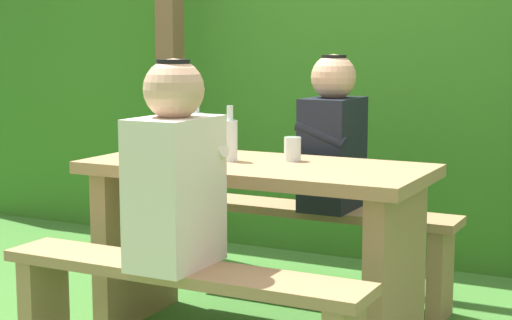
# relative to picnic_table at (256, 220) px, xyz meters

# --- Properties ---
(hedge_backdrop) EXTENTS (6.40, 0.80, 2.15)m
(hedge_backdrop) POSITION_rel_picnic_table_xyz_m (0.00, 1.81, 0.57)
(hedge_backdrop) COLOR #337220
(hedge_backdrop) RESTS_ON ground_plane
(pergola_post_left) EXTENTS (0.12, 0.12, 2.16)m
(pergola_post_left) POSITION_rel_picnic_table_xyz_m (-1.10, 1.07, 0.57)
(pergola_post_left) COLOR brown
(pergola_post_left) RESTS_ON ground_plane
(picnic_table) EXTENTS (1.40, 0.64, 0.74)m
(picnic_table) POSITION_rel_picnic_table_xyz_m (0.00, 0.00, 0.00)
(picnic_table) COLOR #9E7A51
(picnic_table) RESTS_ON ground_plane
(bench_near) EXTENTS (1.40, 0.24, 0.46)m
(bench_near) POSITION_rel_picnic_table_xyz_m (0.00, -0.59, -0.18)
(bench_near) COLOR #9E7A51
(bench_near) RESTS_ON ground_plane
(bench_far) EXTENTS (1.40, 0.24, 0.46)m
(bench_far) POSITION_rel_picnic_table_xyz_m (0.00, 0.59, -0.18)
(bench_far) COLOR #9E7A51
(bench_far) RESTS_ON ground_plane
(person_white_shirt) EXTENTS (0.25, 0.35, 0.72)m
(person_white_shirt) POSITION_rel_picnic_table_xyz_m (-0.01, -0.59, 0.28)
(person_white_shirt) COLOR silver
(person_white_shirt) RESTS_ON bench_near
(person_black_coat) EXTENTS (0.25, 0.35, 0.72)m
(person_black_coat) POSITION_rel_picnic_table_xyz_m (0.10, 0.59, 0.28)
(person_black_coat) COLOR black
(person_black_coat) RESTS_ON bench_far
(drinking_glass) EXTENTS (0.07, 0.07, 0.10)m
(drinking_glass) POSITION_rel_picnic_table_xyz_m (0.11, 0.12, 0.29)
(drinking_glass) COLOR silver
(drinking_glass) RESTS_ON picnic_table
(bottle_left) EXTENTS (0.07, 0.07, 0.25)m
(bottle_left) POSITION_rel_picnic_table_xyz_m (-0.35, 0.11, 0.34)
(bottle_left) COLOR silver
(bottle_left) RESTS_ON picnic_table
(bottle_right) EXTENTS (0.06, 0.06, 0.23)m
(bottle_right) POSITION_rel_picnic_table_xyz_m (-0.12, -0.00, 0.33)
(bottle_right) COLOR silver
(bottle_right) RESTS_ON picnic_table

